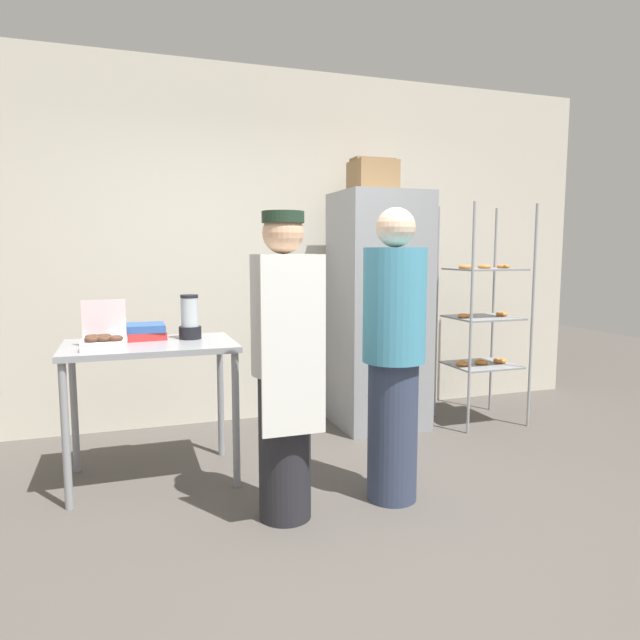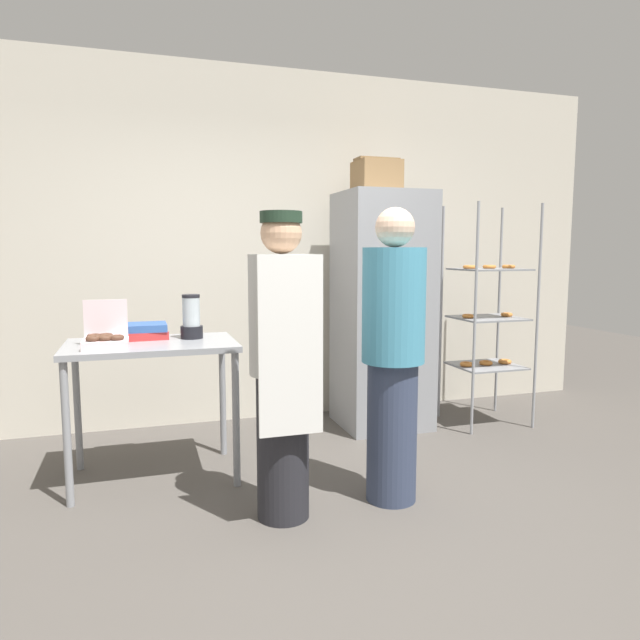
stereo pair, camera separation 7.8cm
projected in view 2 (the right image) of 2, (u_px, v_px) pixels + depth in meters
ground_plane at (343, 540)px, 2.82m from camera, size 14.00×14.00×0.00m
back_wall at (253, 247)px, 4.78m from camera, size 6.40×0.12×2.91m
refrigerator at (382, 311)px, 4.59m from camera, size 0.68×0.67×1.88m
baking_rack at (488, 318)px, 4.67m from camera, size 0.59×0.54×1.79m
prep_counter at (152, 360)px, 3.51m from camera, size 1.02×0.66×0.86m
donut_box at (105, 339)px, 3.31m from camera, size 0.25×0.23×0.27m
blender_pitcher at (191, 319)px, 3.65m from camera, size 0.14×0.14×0.28m
binder_stack at (145, 331)px, 3.66m from camera, size 0.29×0.27×0.10m
cardboard_storage_box at (376, 176)px, 4.50m from camera, size 0.34×0.31×0.26m
person_baker at (282, 363)px, 2.96m from camera, size 0.34×0.36×1.62m
person_customer at (393, 354)px, 3.19m from camera, size 0.35×0.35×1.66m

